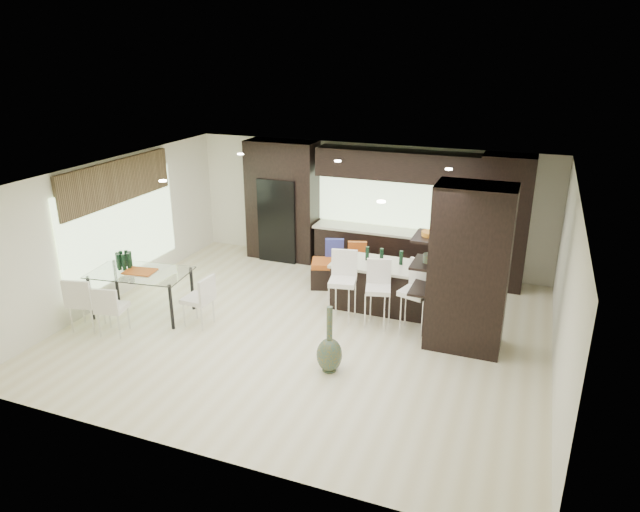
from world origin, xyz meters
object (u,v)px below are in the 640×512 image
at_px(dining_table, 142,293).
at_px(chair_far, 86,304).
at_px(chair_near, 113,311).
at_px(chair_end, 198,302).
at_px(stool_mid, 378,301).
at_px(bench, 346,274).
at_px(floor_vase, 329,339).
at_px(stool_right, 414,305).
at_px(stool_left, 342,294).
at_px(kitchen_island, 389,287).

relative_size(dining_table, chair_far, 1.90).
bearing_deg(chair_near, chair_end, 21.00).
height_order(stool_mid, bench, stool_mid).
relative_size(chair_near, chair_end, 0.97).
bearing_deg(floor_vase, stool_right, 61.24).
xyz_separation_m(floor_vase, chair_end, (-2.67, 0.60, -0.10)).
bearing_deg(chair_near, floor_vase, -10.03).
relative_size(stool_right, dining_table, 0.59).
distance_m(stool_right, chair_far, 5.64).
distance_m(stool_left, stool_right, 1.29).
relative_size(stool_left, chair_far, 1.13).
distance_m(kitchen_island, chair_far, 5.38).
xyz_separation_m(kitchen_island, dining_table, (-4.13, -1.85, -0.02)).
xyz_separation_m(stool_right, chair_far, (-5.31, -1.89, -0.06)).
bearing_deg(chair_near, chair_far, 169.32).
distance_m(dining_table, chair_end, 1.18).
xyz_separation_m(chair_far, chair_end, (1.73, 0.82, -0.03)).
bearing_deg(chair_end, dining_table, 92.22).
bearing_deg(chair_end, stool_right, -71.13).
xyz_separation_m(floor_vase, dining_table, (-3.85, 0.60, -0.12)).
height_order(stool_right, dining_table, stool_right).
xyz_separation_m(kitchen_island, bench, (-1.07, 0.72, -0.16)).
height_order(stool_mid, floor_vase, floor_vase).
bearing_deg(bench, stool_right, -59.02).
relative_size(chair_far, chair_end, 1.06).
distance_m(stool_mid, chair_end, 3.14).
xyz_separation_m(stool_mid, dining_table, (-4.13, -1.09, -0.06)).
bearing_deg(chair_end, kitchen_island, -55.59).
xyz_separation_m(stool_mid, bench, (-1.07, 1.48, -0.21)).
bearing_deg(stool_right, stool_mid, -164.61).
height_order(stool_left, bench, stool_left).
xyz_separation_m(stool_right, dining_table, (-4.77, -1.07, -0.10)).
bearing_deg(bench, chair_near, -150.22).
xyz_separation_m(stool_mid, chair_far, (-4.67, -1.91, -0.02)).
xyz_separation_m(stool_mid, floor_vase, (-0.27, -1.69, 0.05)).
xyz_separation_m(stool_left, bench, (-0.43, 1.50, -0.24)).
bearing_deg(chair_end, chair_near, 126.14).
bearing_deg(chair_end, stool_mid, -67.48).
bearing_deg(stool_right, stool_left, -163.20).
height_order(bench, chair_near, chair_near).
distance_m(chair_near, chair_far, 0.55).
height_order(stool_left, floor_vase, floor_vase).
height_order(dining_table, chair_end, chair_end).
xyz_separation_m(bench, dining_table, (-3.05, -2.57, 0.15)).
bearing_deg(stool_left, dining_table, -173.62).
bearing_deg(chair_far, stool_left, 11.88).
bearing_deg(bench, stool_left, -92.02).
height_order(stool_mid, chair_far, stool_mid).
bearing_deg(stool_right, bench, 155.76).
height_order(kitchen_island, stool_left, stool_left).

